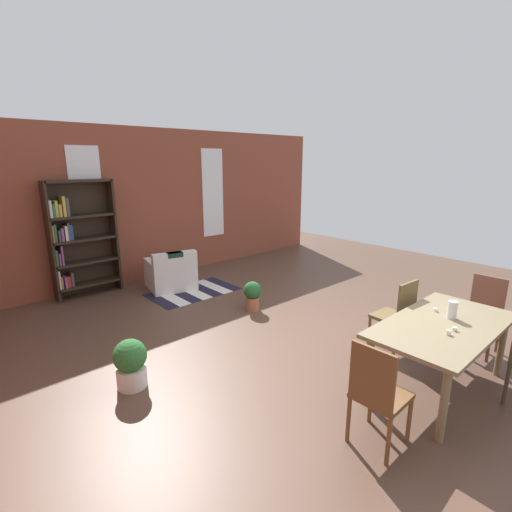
{
  "coord_description": "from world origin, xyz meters",
  "views": [
    {
      "loc": [
        -3.56,
        -2.38,
        2.34
      ],
      "look_at": [
        0.05,
        1.64,
        0.95
      ],
      "focal_mm": 26.15,
      "sensor_mm": 36.0,
      "label": 1
    }
  ],
  "objects_px": {
    "bookshelf_tall": "(78,238)",
    "armchair_white": "(171,274)",
    "dining_chair_far_right": "(397,314)",
    "dining_chair_head_right": "(483,312)",
    "potted_plant_corner": "(252,294)",
    "potted_plant_by_shelf": "(131,363)",
    "dining_chair_head_left": "(377,392)",
    "dining_table": "(443,331)",
    "vase_on_table": "(452,310)"
  },
  "relations": [
    {
      "from": "vase_on_table",
      "to": "dining_chair_far_right",
      "type": "height_order",
      "value": "dining_chair_far_right"
    },
    {
      "from": "dining_chair_head_right",
      "to": "dining_chair_far_right",
      "type": "bearing_deg",
      "value": 141.48
    },
    {
      "from": "bookshelf_tall",
      "to": "armchair_white",
      "type": "bearing_deg",
      "value": -27.81
    },
    {
      "from": "armchair_white",
      "to": "potted_plant_by_shelf",
      "type": "height_order",
      "value": "armchair_white"
    },
    {
      "from": "bookshelf_tall",
      "to": "potted_plant_by_shelf",
      "type": "xyz_separation_m",
      "value": [
        -0.56,
        -3.24,
        -0.77
      ]
    },
    {
      "from": "dining_chair_far_right",
      "to": "bookshelf_tall",
      "type": "relative_size",
      "value": 0.47
    },
    {
      "from": "dining_table",
      "to": "vase_on_table",
      "type": "height_order",
      "value": "vase_on_table"
    },
    {
      "from": "dining_chair_far_right",
      "to": "dining_chair_head_right",
      "type": "bearing_deg",
      "value": -38.52
    },
    {
      "from": "potted_plant_by_shelf",
      "to": "bookshelf_tall",
      "type": "bearing_deg",
      "value": 80.16
    },
    {
      "from": "dining_chair_far_right",
      "to": "bookshelf_tall",
      "type": "bearing_deg",
      "value": 114.88
    },
    {
      "from": "dining_chair_head_left",
      "to": "armchair_white",
      "type": "xyz_separation_m",
      "value": [
        0.78,
        4.71,
        -0.23
      ]
    },
    {
      "from": "dining_chair_head_left",
      "to": "dining_chair_far_right",
      "type": "bearing_deg",
      "value": 22.82
    },
    {
      "from": "dining_chair_head_left",
      "to": "dining_chair_head_right",
      "type": "relative_size",
      "value": 1.0
    },
    {
      "from": "armchair_white",
      "to": "potted_plant_by_shelf",
      "type": "bearing_deg",
      "value": -127.09
    },
    {
      "from": "dining_chair_head_left",
      "to": "potted_plant_by_shelf",
      "type": "distance_m",
      "value": 2.47
    },
    {
      "from": "dining_table",
      "to": "bookshelf_tall",
      "type": "height_order",
      "value": "bookshelf_tall"
    },
    {
      "from": "vase_on_table",
      "to": "dining_chair_head_right",
      "type": "xyz_separation_m",
      "value": [
        1.06,
        0.0,
        -0.32
      ]
    },
    {
      "from": "vase_on_table",
      "to": "bookshelf_tall",
      "type": "bearing_deg",
      "value": 110.21
    },
    {
      "from": "potted_plant_corner",
      "to": "dining_table",
      "type": "bearing_deg",
      "value": -89.35
    },
    {
      "from": "vase_on_table",
      "to": "armchair_white",
      "type": "height_order",
      "value": "vase_on_table"
    },
    {
      "from": "vase_on_table",
      "to": "dining_chair_head_right",
      "type": "bearing_deg",
      "value": 0.04
    },
    {
      "from": "vase_on_table",
      "to": "dining_chair_far_right",
      "type": "xyz_separation_m",
      "value": [
        0.2,
        0.68,
        -0.32
      ]
    },
    {
      "from": "potted_plant_by_shelf",
      "to": "potted_plant_corner",
      "type": "height_order",
      "value": "potted_plant_by_shelf"
    },
    {
      "from": "vase_on_table",
      "to": "dining_chair_head_left",
      "type": "height_order",
      "value": "dining_chair_head_left"
    },
    {
      "from": "bookshelf_tall",
      "to": "armchair_white",
      "type": "xyz_separation_m",
      "value": [
        1.35,
        -0.71,
        -0.77
      ]
    },
    {
      "from": "dining_chair_head_right",
      "to": "potted_plant_by_shelf",
      "type": "xyz_separation_m",
      "value": [
        -3.62,
        2.18,
        -0.24
      ]
    },
    {
      "from": "dining_chair_head_left",
      "to": "potted_plant_by_shelf",
      "type": "bearing_deg",
      "value": 117.51
    },
    {
      "from": "potted_plant_by_shelf",
      "to": "dining_chair_head_left",
      "type": "bearing_deg",
      "value": -62.49
    },
    {
      "from": "dining_table",
      "to": "potted_plant_corner",
      "type": "relative_size",
      "value": 3.66
    },
    {
      "from": "dining_chair_head_left",
      "to": "vase_on_table",
      "type": "bearing_deg",
      "value": 0.08
    },
    {
      "from": "dining_chair_head_left",
      "to": "dining_table",
      "type": "bearing_deg",
      "value": 0.09
    },
    {
      "from": "bookshelf_tall",
      "to": "potted_plant_corner",
      "type": "distance_m",
      "value": 3.19
    },
    {
      "from": "dining_table",
      "to": "dining_chair_head_right",
      "type": "xyz_separation_m",
      "value": [
        1.24,
        0.0,
        -0.14
      ]
    },
    {
      "from": "dining_table",
      "to": "armchair_white",
      "type": "relative_size",
      "value": 1.81
    },
    {
      "from": "dining_chair_far_right",
      "to": "armchair_white",
      "type": "distance_m",
      "value": 4.12
    },
    {
      "from": "armchair_white",
      "to": "dining_chair_head_right",
      "type": "bearing_deg",
      "value": -70.12
    },
    {
      "from": "dining_chair_head_right",
      "to": "bookshelf_tall",
      "type": "xyz_separation_m",
      "value": [
        -3.05,
        5.42,
        0.53
      ]
    },
    {
      "from": "vase_on_table",
      "to": "armchair_white",
      "type": "xyz_separation_m",
      "value": [
        -0.65,
        4.71,
        -0.56
      ]
    },
    {
      "from": "dining_table",
      "to": "armchair_white",
      "type": "bearing_deg",
      "value": 95.62
    },
    {
      "from": "dining_chair_far_right",
      "to": "bookshelf_tall",
      "type": "xyz_separation_m",
      "value": [
        -2.2,
        4.74,
        0.53
      ]
    },
    {
      "from": "dining_chair_far_right",
      "to": "potted_plant_corner",
      "type": "xyz_separation_m",
      "value": [
        -0.42,
        2.22,
        -0.25
      ]
    },
    {
      "from": "dining_table",
      "to": "bookshelf_tall",
      "type": "relative_size",
      "value": 0.85
    },
    {
      "from": "dining_chair_head_left",
      "to": "armchair_white",
      "type": "height_order",
      "value": "dining_chair_head_left"
    },
    {
      "from": "dining_table",
      "to": "potted_plant_by_shelf",
      "type": "bearing_deg",
      "value": 137.45
    },
    {
      "from": "armchair_white",
      "to": "potted_plant_by_shelf",
      "type": "relative_size",
      "value": 1.79
    },
    {
      "from": "dining_chair_far_right",
      "to": "vase_on_table",
      "type": "bearing_deg",
      "value": -106.5
    },
    {
      "from": "dining_chair_head_left",
      "to": "potted_plant_by_shelf",
      "type": "height_order",
      "value": "dining_chair_head_left"
    },
    {
      "from": "armchair_white",
      "to": "bookshelf_tall",
      "type": "bearing_deg",
      "value": 152.19
    },
    {
      "from": "potted_plant_corner",
      "to": "dining_chair_far_right",
      "type": "bearing_deg",
      "value": -79.34
    },
    {
      "from": "dining_chair_head_left",
      "to": "dining_chair_far_right",
      "type": "distance_m",
      "value": 1.76
    }
  ]
}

